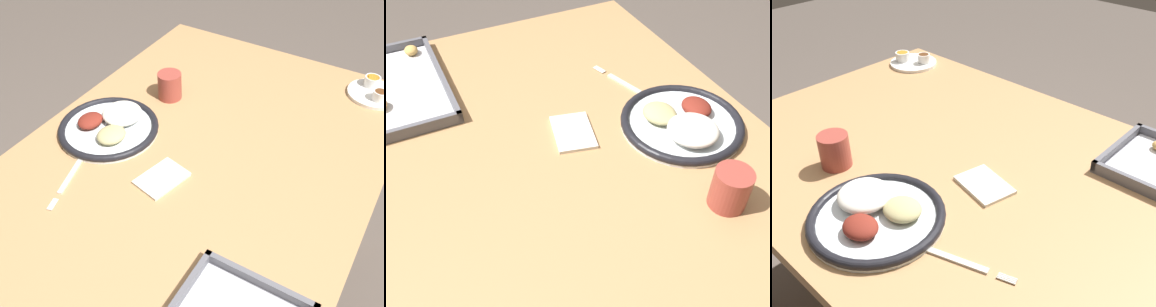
# 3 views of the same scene
# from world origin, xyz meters

# --- Properties ---
(dining_table) EXTENTS (1.29, 0.88, 0.71)m
(dining_table) POSITION_xyz_m (0.00, 0.00, 0.61)
(dining_table) COLOR #AD7F51
(dining_table) RESTS_ON ground_plane
(dinner_plate) EXTENTS (0.28, 0.28, 0.05)m
(dinner_plate) POSITION_xyz_m (0.01, -0.26, 0.72)
(dinner_plate) COLOR silver
(dinner_plate) RESTS_ON dining_table
(fork) EXTENTS (0.21, 0.08, 0.00)m
(fork) POSITION_xyz_m (0.19, -0.23, 0.71)
(fork) COLOR silver
(fork) RESTS_ON dining_table
(baking_tray) EXTENTS (0.39, 0.24, 0.03)m
(baking_tray) POSITION_xyz_m (0.43, 0.30, 0.72)
(baking_tray) COLOR #595960
(baking_tray) RESTS_ON dining_table
(drinking_cup) EXTENTS (0.07, 0.07, 0.08)m
(drinking_cup) POSITION_xyz_m (-0.21, -0.21, 0.75)
(drinking_cup) COLOR #993D33
(drinking_cup) RESTS_ON dining_table
(napkin) EXTENTS (0.14, 0.11, 0.01)m
(napkin) POSITION_xyz_m (0.09, -0.03, 0.71)
(napkin) COLOR silver
(napkin) RESTS_ON dining_table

